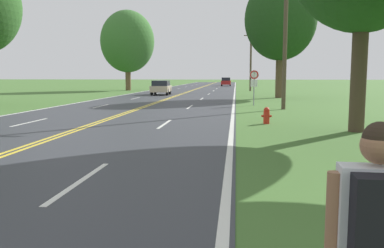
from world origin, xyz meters
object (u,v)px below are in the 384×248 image
(traffic_sign, at_px, (254,79))
(tree_behind_sign, at_px, (127,42))
(hitchhiker_person, at_px, (377,233))
(car_champagne_hatchback_approaching, at_px, (161,87))
(fire_hydrant, at_px, (267,115))
(tree_left_verge, at_px, (281,19))
(car_red_hatchback_mid_near, at_px, (226,81))

(traffic_sign, distance_m, tree_behind_sign, 30.28)
(hitchhiker_person, height_order, car_champagne_hatchback_approaching, hitchhiker_person)
(hitchhiker_person, bearing_deg, fire_hydrant, 0.93)
(tree_behind_sign, distance_m, car_champagne_hatchback_approaching, 14.57)
(tree_behind_sign, bearing_deg, car_champagne_hatchback_approaching, -60.74)
(fire_hydrant, xyz_separation_m, tree_behind_sign, (-15.42, 35.91, 6.02))
(fire_hydrant, height_order, traffic_sign, traffic_sign)
(tree_left_verge, bearing_deg, traffic_sign, -104.99)
(hitchhiker_person, distance_m, traffic_sign, 24.56)
(fire_hydrant, relative_size, car_red_hatchback_mid_near, 0.17)
(fire_hydrant, height_order, tree_left_verge, tree_left_verge)
(hitchhiker_person, height_order, traffic_sign, traffic_sign)
(traffic_sign, bearing_deg, tree_left_verge, 75.01)
(tree_behind_sign, relative_size, car_champagne_hatchback_approaching, 2.66)
(fire_hydrant, bearing_deg, tree_left_verge, 82.80)
(car_red_hatchback_mid_near, bearing_deg, hitchhiker_person, 2.02)
(traffic_sign, bearing_deg, tree_behind_sign, 120.84)
(car_red_hatchback_mid_near, bearing_deg, car_champagne_hatchback_approaching, -9.02)
(hitchhiker_person, relative_size, traffic_sign, 0.73)
(hitchhiker_person, xyz_separation_m, traffic_sign, (0.34, 24.55, 0.69))
(traffic_sign, height_order, tree_behind_sign, tree_behind_sign)
(tree_left_verge, xyz_separation_m, car_champagne_hatchback_approaching, (-11.36, 4.23, -6.01))
(tree_behind_sign, xyz_separation_m, car_red_hatchback_mid_near, (12.30, 24.49, -5.52))
(traffic_sign, relative_size, tree_behind_sign, 0.22)
(fire_hydrant, bearing_deg, traffic_sign, 90.46)
(tree_behind_sign, xyz_separation_m, car_champagne_hatchback_approaching, (6.58, -11.74, -5.57))
(fire_hydrant, relative_size, car_champagne_hatchback_approaching, 0.17)
(traffic_sign, relative_size, tree_left_verge, 0.22)
(fire_hydrant, distance_m, car_red_hatchback_mid_near, 60.48)
(hitchhiker_person, distance_m, tree_left_verge, 34.88)
(car_champagne_hatchback_approaching, bearing_deg, hitchhiker_person, -170.42)
(tree_behind_sign, distance_m, car_red_hatchback_mid_near, 27.95)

